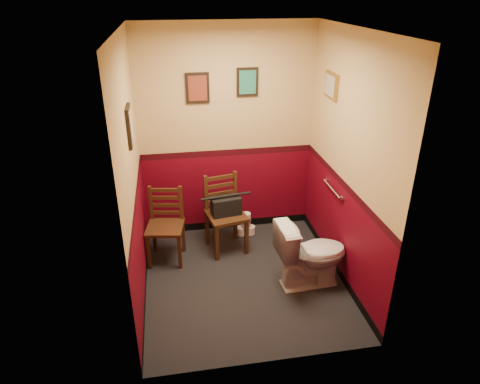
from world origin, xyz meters
The scene contains 17 objects.
floor centered at (0.00, 0.00, 0.00)m, with size 2.20×2.40×0.00m, color black.
ceiling centered at (0.00, 0.00, 2.70)m, with size 2.20×2.40×0.00m, color silver.
wall_back centered at (0.00, 1.20, 1.35)m, with size 2.20×2.70×0.00m, color #550413.
wall_front centered at (0.00, -1.20, 1.35)m, with size 2.20×2.70×0.00m, color #550413.
wall_left centered at (-1.10, 0.00, 1.35)m, with size 2.40×2.70×0.00m, color #550413.
wall_right centered at (1.10, 0.00, 1.35)m, with size 2.40×2.70×0.00m, color #550413.
grab_bar centered at (1.07, 0.25, 0.95)m, with size 0.05×0.56×0.06m.
framed_print_back_a centered at (-0.35, 1.18, 1.95)m, with size 0.28×0.04×0.36m.
framed_print_back_b centered at (0.25, 1.18, 2.00)m, with size 0.26×0.04×0.34m.
framed_print_left centered at (-1.08, 0.10, 1.85)m, with size 0.04×0.30×0.38m.
framed_print_right centered at (1.08, 0.60, 2.05)m, with size 0.04×0.34×0.28m.
toilet centered at (0.72, -0.18, 0.39)m, with size 0.44×0.79×0.77m, color white.
toilet_brush centered at (0.96, -0.14, 0.07)m, with size 0.12×0.12×0.43m.
chair_left centered at (-0.84, 0.60, 0.45)m, with size 0.49×0.49×0.91m.
chair_right centered at (-0.11, 0.72, 0.48)m, with size 0.53×0.53×0.97m.
handbag centered at (-0.10, 0.67, 0.62)m, with size 0.38×0.23×0.26m.
tp_stack centered at (0.20, 0.97, 0.14)m, with size 0.26×0.16×0.33m.
Camera 1 is at (-0.71, -3.91, 3.05)m, focal length 32.00 mm.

